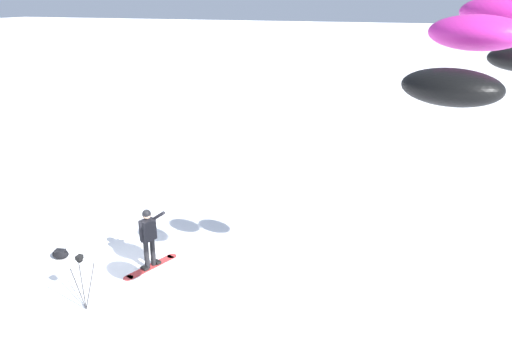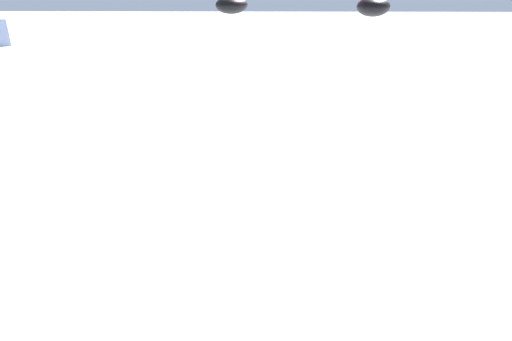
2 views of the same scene
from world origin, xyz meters
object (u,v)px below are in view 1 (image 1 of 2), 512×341
at_px(traction_kite, 499,42).
at_px(gear_bag_large, 60,254).
at_px(snowboarder, 148,232).
at_px(camera_tripod, 81,272).
at_px(snowboard, 151,266).

relative_size(traction_kite, gear_bag_large, 8.30).
xyz_separation_m(snowboarder, traction_kite, (-7.72, 2.45, 5.48)).
height_order(traction_kite, camera_tripod, traction_kite).
distance_m(traction_kite, gear_bag_large, 12.40).
xyz_separation_m(traction_kite, camera_tripod, (8.12, -0.18, -5.51)).
xyz_separation_m(snowboard, gear_bag_large, (2.71, 0.49, 0.12)).
bearing_deg(camera_tripod, snowboarder, -100.14).
distance_m(snowboard, traction_kite, 10.40).
xyz_separation_m(snowboarder, gear_bag_large, (2.71, 0.49, -0.93)).
relative_size(snowboarder, snowboard, 1.04).
relative_size(snowboarder, traction_kite, 0.39).
relative_size(snowboarder, camera_tripod, 1.21).
xyz_separation_m(snowboarder, camera_tripod, (0.41, 2.27, -0.04)).
bearing_deg(gear_bag_large, traction_kite, 169.40).
height_order(snowboard, gear_bag_large, gear_bag_large).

